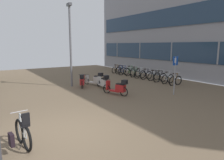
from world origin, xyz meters
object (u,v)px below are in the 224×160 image
at_px(bicycle_foreground, 22,133).
at_px(parking_sign, 175,71).
at_px(bicycle_rack_07, 130,72).
at_px(bicycle_rack_10, 117,70).
at_px(lamp_post, 70,41).
at_px(scooter_far, 82,81).
at_px(bicycle_rack_05, 140,74).
at_px(bicycle_rack_01, 168,79).
at_px(bicycle_rack_08, 124,71).
at_px(bicycle_rack_09, 121,70).
at_px(bicycle_rack_03, 154,76).
at_px(bicycle_rack_04, 146,75).
at_px(bicycle_rack_06, 135,73).
at_px(scooter_near, 103,82).
at_px(scooter_extra, 96,79).
at_px(bicycle_rack_02, 160,78).
at_px(bicycle_rack_00, 175,81).
at_px(scooter_mid, 118,88).

xyz_separation_m(bicycle_foreground, parking_sign, (8.49, 1.86, 0.99)).
relative_size(bicycle_rack_07, parking_sign, 0.63).
distance_m(bicycle_rack_07, bicycle_rack_10, 2.33).
bearing_deg(lamp_post, scooter_far, -59.93).
bearing_deg(bicycle_rack_05, bicycle_rack_01, -88.67).
height_order(bicycle_rack_08, bicycle_rack_09, bicycle_rack_08).
relative_size(bicycle_rack_10, parking_sign, 0.58).
height_order(bicycle_rack_03, bicycle_rack_08, bicycle_rack_08).
relative_size(bicycle_rack_04, bicycle_rack_09, 1.00).
bearing_deg(bicycle_rack_06, scooter_near, -150.43).
xyz_separation_m(bicycle_rack_05, scooter_extra, (-4.81, -0.81, 0.09)).
xyz_separation_m(bicycle_rack_07, bicycle_rack_10, (0.01, 2.33, -0.02)).
distance_m(bicycle_rack_02, bicycle_rack_09, 5.44).
height_order(bicycle_rack_09, scooter_near, scooter_near).
xyz_separation_m(bicycle_rack_03, bicycle_rack_05, (-0.18, 1.55, 0.00)).
xyz_separation_m(bicycle_rack_01, bicycle_rack_03, (0.11, 1.55, -0.01)).
height_order(bicycle_rack_02, bicycle_rack_07, bicycle_rack_07).
xyz_separation_m(bicycle_rack_00, lamp_post, (-6.41, 3.69, 2.77)).
height_order(bicycle_rack_03, bicycle_rack_05, bicycle_rack_05).
distance_m(bicycle_rack_03, bicycle_rack_05, 1.56).
distance_m(scooter_near, scooter_mid, 2.00).
relative_size(bicycle_rack_01, scooter_near, 0.78).
bearing_deg(bicycle_rack_09, scooter_mid, -126.33).
bearing_deg(bicycle_foreground, bicycle_rack_07, 39.85).
distance_m(bicycle_rack_01, bicycle_rack_08, 5.44).
distance_m(bicycle_rack_03, bicycle_rack_09, 4.66).
relative_size(bicycle_foreground, parking_sign, 0.62).
bearing_deg(bicycle_rack_03, bicycle_rack_09, 90.41).
distance_m(bicycle_rack_02, scooter_extra, 5.11).
xyz_separation_m(bicycle_rack_05, lamp_post, (-6.39, -0.20, 2.77)).
height_order(bicycle_rack_08, scooter_far, bicycle_rack_08).
bearing_deg(scooter_near, lamp_post, 127.82).
distance_m(bicycle_rack_05, scooter_mid, 6.55).
xyz_separation_m(bicycle_rack_04, scooter_near, (-4.97, -1.31, 0.10)).
distance_m(bicycle_rack_03, scooter_near, 5.14).
xyz_separation_m(scooter_mid, scooter_extra, (0.32, 3.26, -0.01)).
bearing_deg(bicycle_rack_00, bicycle_rack_06, 88.64).
xyz_separation_m(bicycle_rack_09, scooter_mid, (-5.28, -7.18, 0.10)).
distance_m(bicycle_rack_00, bicycle_rack_07, 5.44).
xyz_separation_m(bicycle_rack_10, scooter_near, (-5.10, -5.97, 0.10)).
bearing_deg(bicycle_rack_07, bicycle_rack_08, 105.05).
bearing_deg(bicycle_rack_09, bicycle_rack_02, -90.90).
height_order(bicycle_rack_01, bicycle_rack_04, bicycle_rack_01).
xyz_separation_m(bicycle_rack_05, bicycle_rack_06, (0.13, 0.78, 0.01)).
height_order(bicycle_rack_01, scooter_near, scooter_near).
xyz_separation_m(bicycle_rack_01, bicycle_rack_06, (0.05, 3.88, 0.01)).
height_order(bicycle_rack_08, scooter_extra, bicycle_rack_08).
relative_size(bicycle_foreground, bicycle_rack_05, 1.03).
xyz_separation_m(bicycle_rack_00, bicycle_rack_05, (-0.02, 3.89, -0.00)).
bearing_deg(scooter_far, bicycle_rack_04, 1.82).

